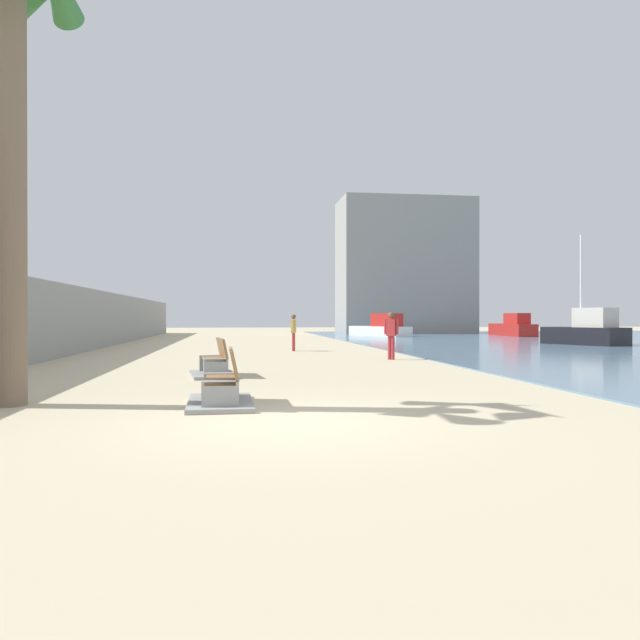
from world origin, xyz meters
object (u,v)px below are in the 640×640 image
(person_walking, at_px, (391,332))
(palm_tree, at_px, (8,78))
(boat_far_left, at_px, (513,327))
(bench_far, at_px, (214,367))
(boat_nearest, at_px, (587,331))
(bench_near, at_px, (222,392))
(person_standing, at_px, (294,330))
(boat_distant, at_px, (382,328))

(person_walking, bearing_deg, palm_tree, -132.83)
(boat_far_left, bearing_deg, bench_far, -127.05)
(palm_tree, xyz_separation_m, boat_nearest, (22.48, 19.22, -4.85))
(person_walking, xyz_separation_m, boat_far_left, (16.03, 24.04, -0.30))
(bench_near, xyz_separation_m, boat_nearest, (18.85, 19.62, 0.54))
(person_standing, bearing_deg, bench_near, -99.71)
(bench_far, bearing_deg, bench_near, -86.66)
(person_walking, height_order, boat_far_left, boat_far_left)
(person_walking, xyz_separation_m, boat_nearest, (13.10, 9.09, -0.22))
(person_standing, relative_size, boat_distant, 0.28)
(boat_distant, bearing_deg, person_walking, -102.91)
(bench_far, xyz_separation_m, boat_far_left, (22.09, 29.26, 0.46))
(palm_tree, xyz_separation_m, boat_distant, (15.06, 34.89, -4.96))
(bench_near, xyz_separation_m, person_walking, (5.76, 10.54, 0.76))
(person_walking, bearing_deg, bench_far, -139.26)
(boat_nearest, bearing_deg, person_walking, -145.24)
(bench_far, height_order, person_walking, person_walking)
(bench_near, xyz_separation_m, boat_distant, (11.43, 35.30, 0.43))
(palm_tree, height_order, boat_distant, palm_tree)
(bench_far, xyz_separation_m, person_standing, (3.14, 11.21, 0.72))
(boat_nearest, bearing_deg, palm_tree, -139.48)
(palm_tree, relative_size, bench_near, 3.83)
(boat_far_left, bearing_deg, palm_tree, -126.65)
(bench_near, height_order, boat_far_left, boat_far_left)
(boat_nearest, bearing_deg, boat_distant, 115.33)
(person_walking, bearing_deg, person_standing, 116.06)
(palm_tree, distance_m, person_standing, 17.98)
(boat_distant, bearing_deg, bench_far, -111.38)
(boat_far_left, height_order, boat_nearest, boat_nearest)
(palm_tree, xyz_separation_m, bench_far, (3.32, 4.91, -5.39))
(bench_far, relative_size, boat_far_left, 0.34)
(boat_nearest, bearing_deg, boat_far_left, 78.91)
(person_standing, distance_m, boat_nearest, 16.32)
(person_standing, xyz_separation_m, boat_far_left, (18.96, 18.05, -0.25))
(person_standing, height_order, boat_far_left, boat_far_left)
(boat_distant, bearing_deg, person_standing, -114.62)
(palm_tree, xyz_separation_m, boat_far_left, (25.42, 34.17, -4.93))
(palm_tree, relative_size, bench_far, 3.66)
(boat_far_left, height_order, boat_distant, boat_far_left)
(person_standing, distance_m, boat_distant, 20.66)
(palm_tree, height_order, boat_nearest, palm_tree)
(bench_far, bearing_deg, boat_distant, 68.62)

